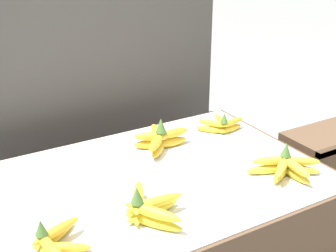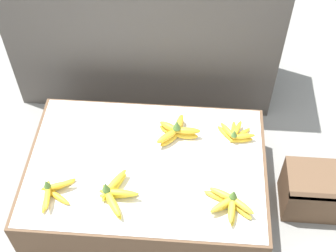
{
  "view_description": "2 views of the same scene",
  "coord_description": "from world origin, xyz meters",
  "px_view_note": "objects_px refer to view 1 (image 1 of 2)",
  "views": [
    {
      "loc": [
        -0.6,
        -1.12,
        0.99
      ],
      "look_at": [
        0.07,
        0.02,
        0.42
      ],
      "focal_mm": 50.0,
      "sensor_mm": 36.0,
      "label": 1
    },
    {
      "loc": [
        0.19,
        -1.21,
        1.98
      ],
      "look_at": [
        0.09,
        0.07,
        0.45
      ],
      "focal_mm": 50.0,
      "sensor_mm": 36.0,
      "label": 2
    }
  ],
  "objects_px": {
    "banana_bunch_middle_midright": "(160,139)",
    "banana_bunch_front_left": "(53,242)",
    "banana_bunch_front_midleft": "(147,208)",
    "banana_bunch_middle_right": "(221,124)",
    "banana_bunch_front_right": "(286,166)",
    "wooden_crate": "(325,159)"
  },
  "relations": [
    {
      "from": "banana_bunch_middle_right",
      "to": "banana_bunch_front_left",
      "type": "bearing_deg",
      "value": -154.19
    },
    {
      "from": "banana_bunch_front_right",
      "to": "banana_bunch_middle_midright",
      "type": "distance_m",
      "value": 0.44
    },
    {
      "from": "wooden_crate",
      "to": "banana_bunch_front_right",
      "type": "height_order",
      "value": "banana_bunch_front_right"
    },
    {
      "from": "banana_bunch_front_midleft",
      "to": "banana_bunch_middle_midright",
      "type": "distance_m",
      "value": 0.43
    },
    {
      "from": "banana_bunch_front_midleft",
      "to": "banana_bunch_middle_midright",
      "type": "bearing_deg",
      "value": 56.09
    },
    {
      "from": "banana_bunch_front_left",
      "to": "banana_bunch_front_right",
      "type": "height_order",
      "value": "banana_bunch_front_right"
    },
    {
      "from": "banana_bunch_front_left",
      "to": "banana_bunch_front_midleft",
      "type": "distance_m",
      "value": 0.26
    },
    {
      "from": "banana_bunch_front_left",
      "to": "banana_bunch_front_midleft",
      "type": "height_order",
      "value": "banana_bunch_front_midleft"
    },
    {
      "from": "banana_bunch_front_midleft",
      "to": "banana_bunch_middle_midright",
      "type": "relative_size",
      "value": 1.17
    },
    {
      "from": "wooden_crate",
      "to": "banana_bunch_front_midleft",
      "type": "xyz_separation_m",
      "value": [
        -0.92,
        -0.19,
        0.18
      ]
    },
    {
      "from": "wooden_crate",
      "to": "banana_bunch_middle_right",
      "type": "relative_size",
      "value": 1.82
    },
    {
      "from": "banana_bunch_front_midleft",
      "to": "banana_bunch_front_right",
      "type": "height_order",
      "value": "banana_bunch_front_midleft"
    },
    {
      "from": "wooden_crate",
      "to": "banana_bunch_front_midleft",
      "type": "bearing_deg",
      "value": -168.19
    },
    {
      "from": "banana_bunch_middle_right",
      "to": "banana_bunch_front_right",
      "type": "bearing_deg",
      "value": -94.99
    },
    {
      "from": "wooden_crate",
      "to": "banana_bunch_middle_midright",
      "type": "distance_m",
      "value": 0.72
    },
    {
      "from": "banana_bunch_middle_midright",
      "to": "banana_bunch_middle_right",
      "type": "bearing_deg",
      "value": 2.76
    },
    {
      "from": "banana_bunch_middle_midright",
      "to": "banana_bunch_front_left",
      "type": "bearing_deg",
      "value": -144.02
    },
    {
      "from": "banana_bunch_front_right",
      "to": "banana_bunch_middle_right",
      "type": "distance_m",
      "value": 0.38
    },
    {
      "from": "banana_bunch_front_midleft",
      "to": "banana_bunch_middle_right",
      "type": "distance_m",
      "value": 0.63
    },
    {
      "from": "banana_bunch_front_right",
      "to": "banana_bunch_middle_midright",
      "type": "bearing_deg",
      "value": 123.44
    },
    {
      "from": "wooden_crate",
      "to": "banana_bunch_middle_midright",
      "type": "relative_size",
      "value": 1.6
    },
    {
      "from": "banana_bunch_middle_midright",
      "to": "banana_bunch_front_midleft",
      "type": "bearing_deg",
      "value": -123.91
    }
  ]
}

